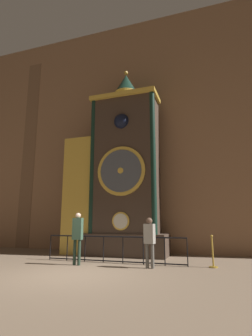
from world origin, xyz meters
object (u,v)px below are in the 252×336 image
Objects in this scene: visitor_far at (150,237)px; stanchion_post at (213,257)px; visitor_near at (78,233)px; clock_tower at (116,174)px.

stanchion_post is (1.97, 0.80, -0.63)m from visitor_far.
stanchion_post is (4.55, 0.99, -0.74)m from visitor_near.
clock_tower is 8.62× the size of stanchion_post.
stanchion_post is at bearing 6.57° from visitor_near.
visitor_far is 1.54× the size of stanchion_post.
clock_tower is 5.60× the size of visitor_far.
stanchion_post is (4.20, -2.01, -3.38)m from clock_tower.
clock_tower reaches higher than stanchion_post.
visitor_far is 2.21m from stanchion_post.
visitor_near is 1.71× the size of stanchion_post.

